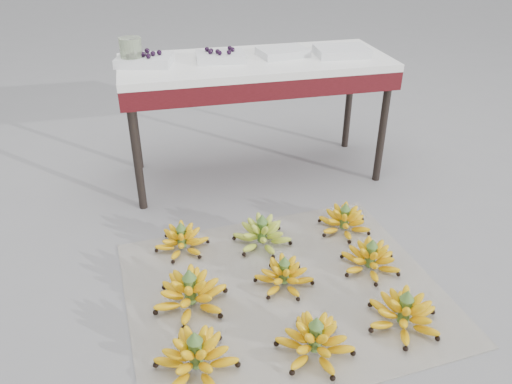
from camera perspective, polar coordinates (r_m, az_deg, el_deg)
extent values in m
plane|color=gray|center=(2.08, 3.26, -11.43)|extent=(60.00, 60.00, 0.00)
cube|color=silver|center=(2.09, 3.16, -11.17)|extent=(1.33, 1.14, 0.01)
ellipsoid|color=#FFBA09|center=(1.78, -6.84, -18.53)|extent=(0.37, 0.37, 0.08)
ellipsoid|color=#FFBA09|center=(1.76, -6.91, -17.74)|extent=(0.26, 0.26, 0.06)
ellipsoid|color=#FFBA09|center=(1.73, -6.98, -16.97)|extent=(0.17, 0.17, 0.05)
cylinder|color=#456A2C|center=(1.76, -6.91, -17.74)|extent=(0.05, 0.05, 0.12)
cone|color=#456A2C|center=(1.70, -7.07, -16.08)|extent=(0.05, 0.05, 0.04)
ellipsoid|color=#FFBA09|center=(1.83, 6.72, -16.87)|extent=(0.36, 0.36, 0.08)
ellipsoid|color=#FFBA09|center=(1.81, 6.79, -16.10)|extent=(0.25, 0.25, 0.06)
ellipsoid|color=#FFBA09|center=(1.78, 6.86, -15.36)|extent=(0.16, 0.16, 0.05)
cylinder|color=#456A2C|center=(1.81, 6.79, -16.10)|extent=(0.04, 0.04, 0.11)
cone|color=#456A2C|center=(1.76, 6.94, -14.50)|extent=(0.05, 0.05, 0.04)
ellipsoid|color=#FFBA09|center=(1.99, 16.49, -13.50)|extent=(0.34, 0.34, 0.08)
ellipsoid|color=#FFBA09|center=(1.97, 16.64, -12.74)|extent=(0.24, 0.24, 0.06)
ellipsoid|color=#FFBA09|center=(1.95, 16.79, -12.01)|extent=(0.16, 0.16, 0.05)
cylinder|color=#456A2C|center=(1.97, 16.64, -12.74)|extent=(0.05, 0.05, 0.11)
cone|color=#456A2C|center=(1.92, 16.95, -11.17)|extent=(0.05, 0.05, 0.04)
ellipsoid|color=#FFBA09|center=(2.01, -7.45, -11.77)|extent=(0.35, 0.35, 0.09)
ellipsoid|color=#FFBA09|center=(1.98, -7.52, -10.95)|extent=(0.24, 0.24, 0.07)
ellipsoid|color=#FFBA09|center=(1.96, -7.59, -10.15)|extent=(0.16, 0.16, 0.05)
cylinder|color=#456A2C|center=(1.98, -7.52, -10.95)|extent=(0.05, 0.05, 0.12)
cone|color=#456A2C|center=(1.93, -7.67, -9.24)|extent=(0.06, 0.06, 0.04)
ellipsoid|color=#FFBA09|center=(2.09, 3.21, -9.77)|extent=(0.31, 0.31, 0.07)
ellipsoid|color=#FFBA09|center=(2.07, 3.23, -9.11)|extent=(0.22, 0.22, 0.05)
ellipsoid|color=#FFBA09|center=(2.05, 3.25, -8.47)|extent=(0.14, 0.14, 0.04)
cylinder|color=#456A2C|center=(2.07, 3.23, -9.11)|extent=(0.04, 0.04, 0.10)
cone|color=#456A2C|center=(2.03, 3.28, -7.75)|extent=(0.05, 0.05, 0.04)
ellipsoid|color=#FFBA09|center=(2.22, 12.89, -7.75)|extent=(0.29, 0.29, 0.08)
ellipsoid|color=#FFBA09|center=(2.20, 12.99, -7.07)|extent=(0.20, 0.20, 0.06)
ellipsoid|color=#FFBA09|center=(2.18, 13.08, -6.41)|extent=(0.13, 0.13, 0.05)
cylinder|color=#456A2C|center=(2.20, 12.99, -7.07)|extent=(0.04, 0.04, 0.10)
cone|color=#456A2C|center=(2.16, 13.19, -5.67)|extent=(0.05, 0.05, 0.04)
ellipsoid|color=#FFBA09|center=(2.31, -8.44, -5.74)|extent=(0.25, 0.25, 0.07)
ellipsoid|color=#FFBA09|center=(2.29, -8.50, -5.11)|extent=(0.17, 0.17, 0.05)
ellipsoid|color=#FFBA09|center=(2.27, -8.55, -4.50)|extent=(0.11, 0.11, 0.04)
cylinder|color=#456A2C|center=(2.29, -8.50, -5.11)|extent=(0.04, 0.04, 0.10)
cone|color=#456A2C|center=(2.25, -8.62, -3.81)|extent=(0.05, 0.05, 0.04)
ellipsoid|color=#7AAB2F|center=(2.31, 0.69, -5.16)|extent=(0.31, 0.31, 0.08)
ellipsoid|color=#7AAB2F|center=(2.29, 0.70, -4.45)|extent=(0.22, 0.22, 0.06)
ellipsoid|color=#7AAB2F|center=(2.27, 0.70, -3.77)|extent=(0.14, 0.14, 0.05)
cylinder|color=#456A2C|center=(2.29, 0.70, -4.45)|extent=(0.04, 0.04, 0.11)
cone|color=#456A2C|center=(2.25, 0.71, -2.99)|extent=(0.05, 0.05, 0.04)
ellipsoid|color=#FFBA09|center=(2.44, 10.02, -3.57)|extent=(0.27, 0.27, 0.07)
ellipsoid|color=#FFBA09|center=(2.43, 10.09, -2.93)|extent=(0.19, 0.19, 0.06)
ellipsoid|color=#FFBA09|center=(2.41, 10.15, -2.32)|extent=(0.12, 0.12, 0.05)
cylinder|color=#456A2C|center=(2.43, 10.09, -2.93)|extent=(0.04, 0.04, 0.10)
cone|color=#456A2C|center=(2.39, 10.22, -1.62)|extent=(0.05, 0.05, 0.04)
cylinder|color=black|center=(2.53, -13.52, 4.44)|extent=(0.04, 0.04, 0.64)
cylinder|color=black|center=(2.82, 14.27, 7.11)|extent=(0.04, 0.04, 0.64)
cylinder|color=black|center=(2.96, -13.79, 8.27)|extent=(0.04, 0.04, 0.64)
cylinder|color=black|center=(3.22, 10.59, 10.38)|extent=(0.04, 0.04, 0.64)
cube|color=#520F17|center=(2.72, -0.08, 13.27)|extent=(1.41, 0.56, 0.09)
cube|color=white|center=(2.70, -0.08, 14.60)|extent=(1.41, 0.56, 0.04)
cube|color=silver|center=(2.64, -12.62, 14.49)|extent=(0.31, 0.25, 0.04)
sphere|color=black|center=(2.65, -13.90, 15.17)|extent=(0.03, 0.03, 0.03)
sphere|color=black|center=(2.62, -12.75, 15.10)|extent=(0.03, 0.03, 0.03)
sphere|color=black|center=(2.68, -12.34, 15.50)|extent=(0.03, 0.03, 0.03)
sphere|color=black|center=(2.59, -13.72, 14.84)|extent=(0.03, 0.03, 0.03)
sphere|color=black|center=(2.64, -11.00, 15.39)|extent=(0.03, 0.03, 0.03)
sphere|color=black|center=(2.61, -14.10, 14.89)|extent=(0.03, 0.03, 0.03)
sphere|color=black|center=(2.62, -11.70, 15.24)|extent=(0.03, 0.03, 0.03)
sphere|color=black|center=(2.61, -14.29, 14.85)|extent=(0.03, 0.03, 0.03)
sphere|color=black|center=(2.66, -13.49, 15.23)|extent=(0.03, 0.03, 0.03)
sphere|color=black|center=(2.61, -12.92, 15.07)|extent=(0.03, 0.03, 0.03)
sphere|color=black|center=(2.58, -12.20, 14.95)|extent=(0.03, 0.03, 0.03)
cube|color=silver|center=(2.66, -4.09, 15.17)|extent=(0.26, 0.20, 0.04)
sphere|color=black|center=(2.61, -4.18, 15.58)|extent=(0.02, 0.02, 0.02)
sphere|color=black|center=(2.70, -3.03, 16.11)|extent=(0.02, 0.02, 0.02)
sphere|color=black|center=(2.67, -2.70, 15.96)|extent=(0.02, 0.02, 0.02)
sphere|color=black|center=(2.62, -3.11, 15.65)|extent=(0.02, 0.02, 0.02)
sphere|color=black|center=(2.64, -4.42, 15.73)|extent=(0.02, 0.02, 0.02)
sphere|color=black|center=(2.68, -5.63, 15.93)|extent=(0.02, 0.02, 0.02)
sphere|color=black|center=(2.63, -5.26, 15.67)|extent=(0.02, 0.02, 0.02)
sphere|color=black|center=(2.65, -5.15, 15.80)|extent=(0.02, 0.02, 0.02)
cube|color=silver|center=(2.75, 3.06, 15.68)|extent=(0.27, 0.21, 0.04)
cube|color=silver|center=(2.79, 9.74, 15.58)|extent=(0.29, 0.22, 0.04)
cylinder|color=beige|center=(2.63, -14.08, 15.28)|extent=(0.13, 0.13, 0.14)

